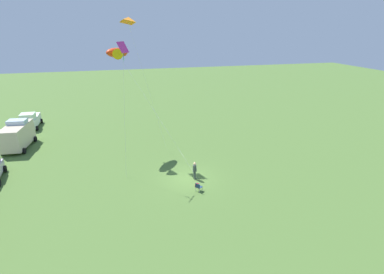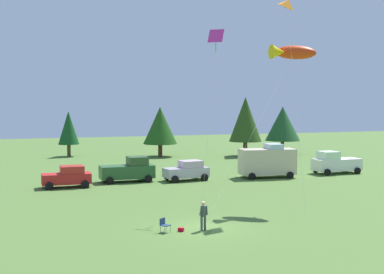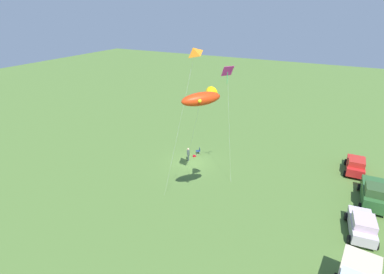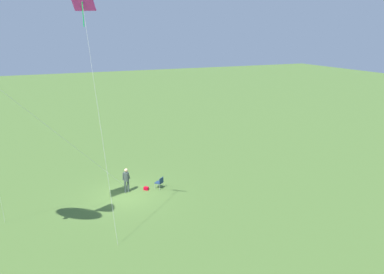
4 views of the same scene
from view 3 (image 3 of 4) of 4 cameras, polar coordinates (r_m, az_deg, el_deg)
The scene contains 10 objects.
ground_plane at distance 36.72m, azimuth -0.17°, elevation -4.87°, with size 160.00×160.00×0.00m, color #4C6D2F.
person_kite_flyer at distance 36.62m, azimuth -0.72°, elevation -3.16°, with size 0.57×0.39×1.74m.
folding_chair at distance 38.58m, azimuth 1.27°, elevation -2.58°, with size 0.67×0.67×0.82m.
backpack_on_grass at distance 38.01m, azimuth 0.43°, elevation -3.63°, with size 0.32×0.22×0.22m, color red.
car_red_sedan at distance 38.93m, azimuth 28.72°, elevation -4.72°, with size 4.22×2.25×1.89m.
truck_green_flatbed at distance 33.94m, azimuth 31.33°, elevation -9.17°, with size 5.05×2.51×2.34m.
car_silver_compact at distance 29.33m, azimuth 29.66°, elevation -14.40°, with size 4.38×2.60×1.89m.
kite_large_fish at distance 22.94m, azimuth 2.09°, elevation 7.47°, with size 11.06×7.89×11.75m.
kite_delta_orange at distance 23.73m, azimuth 0.15°, elevation 15.96°, with size 1.87×4.34×14.83m.
kite_diamond_rainbow at distance 28.32m, azimuth 6.82°, elevation 11.75°, with size 1.38×1.21×12.56m.
Camera 3 is at (28.56, 15.02, 17.54)m, focal length 28.00 mm.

